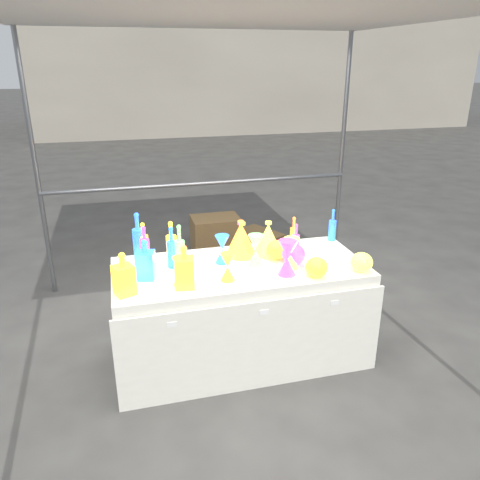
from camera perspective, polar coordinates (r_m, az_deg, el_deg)
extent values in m
plane|color=#5D5B56|center=(3.74, 0.00, -13.73)|extent=(80.00, 80.00, 0.00)
cylinder|color=gray|center=(4.62, -23.58, 7.67)|extent=(0.04, 0.04, 2.40)
cylinder|color=gray|center=(5.10, 12.30, 10.05)|extent=(0.04, 0.04, 2.40)
cube|color=white|center=(3.08, 0.00, 26.61)|extent=(3.15, 3.15, 0.06)
cylinder|color=gray|center=(4.65, -4.64, 6.88)|extent=(3.00, 0.04, 0.04)
cube|color=white|center=(3.54, 0.00, -8.73)|extent=(1.80, 0.80, 0.75)
cube|color=white|center=(3.22, 1.93, -12.86)|extent=(1.84, 0.02, 0.68)
cube|color=white|center=(2.97, -8.31, -10.17)|extent=(0.06, 0.00, 0.03)
cube|color=white|center=(3.08, 2.96, -8.79)|extent=(0.06, 0.00, 0.03)
cube|color=white|center=(3.25, 11.47, -7.52)|extent=(0.06, 0.00, 0.03)
cube|color=#B5AB97|center=(17.65, 1.11, 23.84)|extent=(14.00, 6.00, 6.00)
cube|color=olive|center=(5.58, -2.97, 0.78)|extent=(0.56, 0.41, 0.41)
cube|color=olive|center=(5.88, 0.91, 0.14)|extent=(0.98, 0.89, 0.07)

